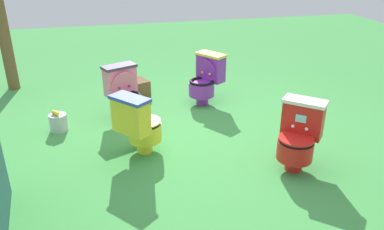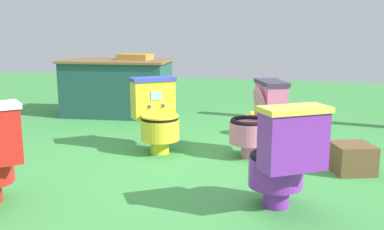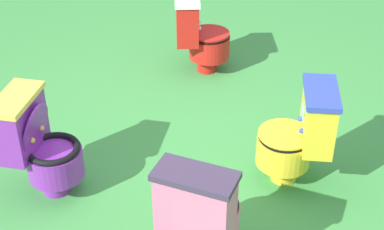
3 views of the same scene
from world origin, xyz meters
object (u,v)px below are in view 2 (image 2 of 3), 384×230
Objects in this scene: small_crate at (352,158)px; lemon_bucket at (254,125)px; toilet_purple at (284,157)px; vendor_table at (118,87)px; toilet_pink at (259,118)px; toilet_yellow at (157,115)px.

lemon_bucket is at bearing 131.63° from small_crate.
vendor_table is at bearing 97.83° from toilet_purple.
toilet_purple reaches higher than lemon_bucket.
toilet_pink is 0.47× the size of vendor_table.
toilet_purple is 0.47× the size of vendor_table.
toilet_purple is at bearing -77.33° from lemon_bucket.
vendor_table reaches higher than toilet_pink.
toilet_yellow is 0.47× the size of vendor_table.
small_crate is (1.80, -0.16, -0.25)m from toilet_yellow.
small_crate is (0.51, 0.95, -0.25)m from toilet_purple.
toilet_yellow is at bearing 174.95° from small_crate.
vendor_table reaches higher than toilet_yellow.
toilet_pink is at bearing -35.40° from vendor_table.
lemon_bucket is at bearing -13.09° from toilet_pink.
vendor_table reaches higher than lemon_bucket.
toilet_pink is 2.27× the size of small_crate.
toilet_yellow is 1.99m from vendor_table.
toilet_pink is 2.65m from vendor_table.
vendor_table is (-2.16, 1.53, 0.02)m from toilet_pink.
toilet_pink is 2.63× the size of lemon_bucket.
vendor_table is at bearing -93.44° from toilet_yellow.
toilet_purple is 1.11m from small_crate.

